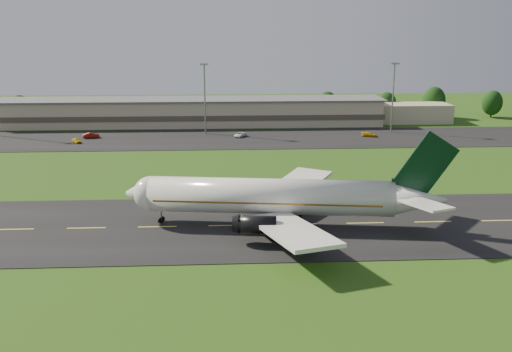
{
  "coord_description": "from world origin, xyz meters",
  "views": [
    {
      "loc": [
        10.95,
        -85.0,
        30.52
      ],
      "look_at": [
        15.93,
        8.0,
        6.0
      ],
      "focal_mm": 40.0,
      "sensor_mm": 36.0,
      "label": 1
    }
  ],
  "objects_px": {
    "airliner": "(276,197)",
    "light_mast_centre": "(205,90)",
    "service_vehicle_b": "(91,135)",
    "service_vehicle_a": "(76,140)",
    "service_vehicle_c": "(240,135)",
    "service_vehicle_d": "(369,134)",
    "terminal": "(211,112)",
    "light_mast_east": "(393,89)"
  },
  "relations": [
    {
      "from": "airliner",
      "to": "service_vehicle_d",
      "type": "bearing_deg",
      "value": 73.22
    },
    {
      "from": "light_mast_centre",
      "to": "service_vehicle_b",
      "type": "xyz_separation_m",
      "value": [
        -31.91,
        -5.18,
        -11.89
      ]
    },
    {
      "from": "terminal",
      "to": "service_vehicle_c",
      "type": "height_order",
      "value": "terminal"
    },
    {
      "from": "service_vehicle_b",
      "to": "service_vehicle_a",
      "type": "bearing_deg",
      "value": 143.23
    },
    {
      "from": "light_mast_centre",
      "to": "service_vehicle_a",
      "type": "xyz_separation_m",
      "value": [
        -34.32,
        -11.87,
        -12.01
      ]
    },
    {
      "from": "service_vehicle_a",
      "to": "service_vehicle_b",
      "type": "relative_size",
      "value": 0.81
    },
    {
      "from": "service_vehicle_b",
      "to": "light_mast_centre",
      "type": "bearing_deg",
      "value": -97.72
    },
    {
      "from": "service_vehicle_b",
      "to": "service_vehicle_c",
      "type": "bearing_deg",
      "value": -107.56
    },
    {
      "from": "service_vehicle_a",
      "to": "service_vehicle_c",
      "type": "xyz_separation_m",
      "value": [
        44.32,
        6.23,
        0.0
      ]
    },
    {
      "from": "service_vehicle_c",
      "to": "service_vehicle_b",
      "type": "bearing_deg",
      "value": -150.13
    },
    {
      "from": "service_vehicle_a",
      "to": "light_mast_centre",
      "type": "bearing_deg",
      "value": -15.44
    },
    {
      "from": "airliner",
      "to": "light_mast_east",
      "type": "bearing_deg",
      "value": 70.34
    },
    {
      "from": "service_vehicle_b",
      "to": "terminal",
      "type": "bearing_deg",
      "value": -74.27
    },
    {
      "from": "airliner",
      "to": "light_mast_centre",
      "type": "xyz_separation_m",
      "value": [
        -13.59,
        80.11,
        8.08
      ]
    },
    {
      "from": "airliner",
      "to": "service_vehicle_c",
      "type": "height_order",
      "value": "airliner"
    },
    {
      "from": "terminal",
      "to": "light_mast_east",
      "type": "xyz_separation_m",
      "value": [
        53.6,
        -16.18,
        8.75
      ]
    },
    {
      "from": "service_vehicle_a",
      "to": "service_vehicle_b",
      "type": "height_order",
      "value": "service_vehicle_b"
    },
    {
      "from": "service_vehicle_c",
      "to": "service_vehicle_d",
      "type": "bearing_deg",
      "value": 27.82
    },
    {
      "from": "light_mast_centre",
      "to": "service_vehicle_a",
      "type": "relative_size",
      "value": 5.53
    },
    {
      "from": "airliner",
      "to": "service_vehicle_b",
      "type": "bearing_deg",
      "value": 128.94
    },
    {
      "from": "light_mast_east",
      "to": "service_vehicle_d",
      "type": "relative_size",
      "value": 4.66
    },
    {
      "from": "light_mast_east",
      "to": "service_vehicle_a",
      "type": "distance_m",
      "value": 90.91
    },
    {
      "from": "terminal",
      "to": "service_vehicle_a",
      "type": "relative_size",
      "value": 39.42
    },
    {
      "from": "service_vehicle_b",
      "to": "service_vehicle_c",
      "type": "xyz_separation_m",
      "value": [
        41.91,
        -0.45,
        -0.12
      ]
    },
    {
      "from": "airliner",
      "to": "light_mast_east",
      "type": "distance_m",
      "value": 90.54
    },
    {
      "from": "terminal",
      "to": "light_mast_centre",
      "type": "height_order",
      "value": "light_mast_centre"
    },
    {
      "from": "service_vehicle_a",
      "to": "service_vehicle_b",
      "type": "xyz_separation_m",
      "value": [
        2.41,
        6.68,
        0.12
      ]
    },
    {
      "from": "light_mast_centre",
      "to": "service_vehicle_c",
      "type": "bearing_deg",
      "value": -29.41
    },
    {
      "from": "light_mast_east",
      "to": "service_vehicle_c",
      "type": "xyz_separation_m",
      "value": [
        -45.0,
        -5.63,
        -12.01
      ]
    },
    {
      "from": "light_mast_east",
      "to": "airliner",
      "type": "bearing_deg",
      "value": -117.33
    },
    {
      "from": "service_vehicle_c",
      "to": "airliner",
      "type": "bearing_deg",
      "value": -56.74
    },
    {
      "from": "light_mast_centre",
      "to": "light_mast_east",
      "type": "distance_m",
      "value": 55.0
    },
    {
      "from": "light_mast_centre",
      "to": "light_mast_east",
      "type": "xyz_separation_m",
      "value": [
        55.0,
        0.0,
        0.0
      ]
    },
    {
      "from": "terminal",
      "to": "service_vehicle_a",
      "type": "distance_m",
      "value": 45.54
    },
    {
      "from": "light_mast_east",
      "to": "service_vehicle_b",
      "type": "bearing_deg",
      "value": -176.59
    },
    {
      "from": "light_mast_east",
      "to": "service_vehicle_c",
      "type": "height_order",
      "value": "light_mast_east"
    },
    {
      "from": "airliner",
      "to": "light_mast_centre",
      "type": "distance_m",
      "value": 81.66
    },
    {
      "from": "airliner",
      "to": "light_mast_east",
      "type": "relative_size",
      "value": 2.51
    },
    {
      "from": "light_mast_centre",
      "to": "airliner",
      "type": "bearing_deg",
      "value": -80.37
    },
    {
      "from": "service_vehicle_a",
      "to": "service_vehicle_b",
      "type": "distance_m",
      "value": 7.1
    },
    {
      "from": "terminal",
      "to": "service_vehicle_b",
      "type": "relative_size",
      "value": 31.9
    },
    {
      "from": "service_vehicle_c",
      "to": "service_vehicle_d",
      "type": "xyz_separation_m",
      "value": [
        36.69,
        -1.71,
        0.0
      ]
    }
  ]
}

